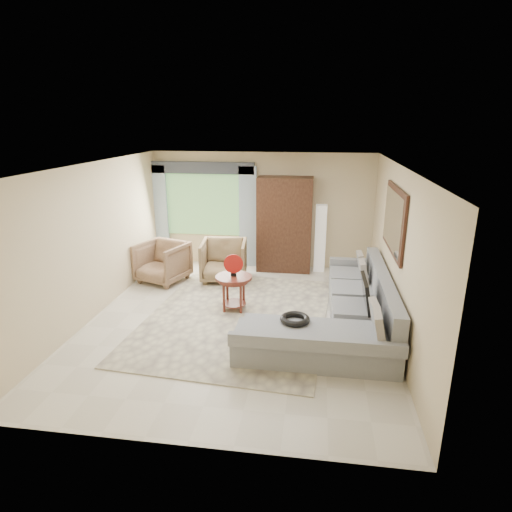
% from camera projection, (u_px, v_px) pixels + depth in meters
% --- Properties ---
extents(ground, '(6.00, 6.00, 0.00)m').
position_uv_depth(ground, '(239.00, 320.00, 7.31)').
color(ground, silver).
rests_on(ground, ground).
extents(area_rug, '(3.29, 4.21, 0.02)m').
position_uv_depth(area_rug, '(237.00, 317.00, 7.41)').
color(area_rug, beige).
rests_on(area_rug, ground).
extents(sectional_sofa, '(2.30, 3.46, 0.90)m').
position_uv_depth(sectional_sofa, '(346.00, 316.00, 6.81)').
color(sectional_sofa, gray).
rests_on(sectional_sofa, ground).
extents(tv_screen, '(0.14, 0.74, 0.48)m').
position_uv_depth(tv_screen, '(366.00, 293.00, 6.58)').
color(tv_screen, black).
rests_on(tv_screen, sectional_sofa).
extents(garden_hose, '(0.43, 0.43, 0.09)m').
position_uv_depth(garden_hose, '(295.00, 319.00, 6.11)').
color(garden_hose, black).
rests_on(garden_hose, sectional_sofa).
extents(coffee_table, '(0.65, 0.65, 0.65)m').
position_uv_depth(coffee_table, '(234.00, 292.00, 7.59)').
color(coffee_table, '#531C16').
rests_on(coffee_table, ground).
extents(red_disc, '(0.34, 0.06, 0.34)m').
position_uv_depth(red_disc, '(233.00, 264.00, 7.43)').
color(red_disc, '#A61510').
rests_on(red_disc, coffee_table).
extents(armchair_left, '(1.15, 1.17, 0.84)m').
position_uv_depth(armchair_left, '(162.00, 262.00, 8.96)').
color(armchair_left, '#957151').
rests_on(armchair_left, ground).
extents(armchair_right, '(1.02, 1.04, 0.86)m').
position_uv_depth(armchair_right, '(224.00, 261.00, 9.03)').
color(armchair_right, olive).
rests_on(armchair_right, ground).
extents(potted_plant, '(0.51, 0.46, 0.52)m').
position_uv_depth(potted_plant, '(158.00, 259.00, 9.69)').
color(potted_plant, '#999999').
rests_on(potted_plant, ground).
extents(armoire, '(1.20, 0.55, 2.10)m').
position_uv_depth(armoire, '(285.00, 225.00, 9.48)').
color(armoire, black).
rests_on(armoire, ground).
extents(floor_lamp, '(0.24, 0.24, 1.50)m').
position_uv_depth(floor_lamp, '(320.00, 238.00, 9.52)').
color(floor_lamp, silver).
rests_on(floor_lamp, ground).
extents(window, '(1.80, 0.04, 1.40)m').
position_uv_depth(window, '(204.00, 205.00, 9.87)').
color(window, '#669E59').
rests_on(window, wall_back).
extents(curtain_left, '(0.40, 0.08, 2.30)m').
position_uv_depth(curtain_left, '(159.00, 215.00, 10.00)').
color(curtain_left, '#9EB7CC').
rests_on(curtain_left, ground).
extents(curtain_right, '(0.40, 0.08, 2.30)m').
position_uv_depth(curtain_right, '(248.00, 218.00, 9.72)').
color(curtain_right, '#9EB7CC').
rests_on(curtain_right, ground).
extents(valance, '(2.40, 0.12, 0.26)m').
position_uv_depth(valance, '(201.00, 168.00, 9.55)').
color(valance, '#1E232D').
rests_on(valance, wall_back).
extents(wall_mirror, '(0.05, 1.70, 1.05)m').
position_uv_depth(wall_mirror, '(394.00, 220.00, 6.78)').
color(wall_mirror, black).
rests_on(wall_mirror, wall_right).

